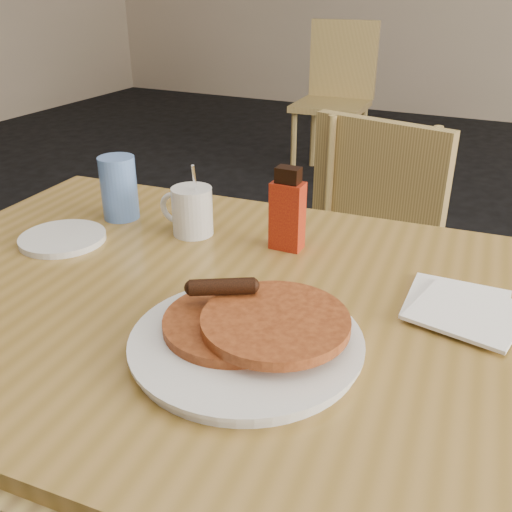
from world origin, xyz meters
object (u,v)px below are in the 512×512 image
Objects in this scene: chair_wall_extra at (337,86)px; pancake_plate at (249,335)px; blue_tumbler at (119,188)px; chair_main_far at (363,255)px; syrup_bottle at (287,212)px; main_table at (235,320)px; coffee_mug at (191,210)px.

pancake_plate is at bearing -76.66° from chair_wall_extra.
pancake_plate is at bearing -33.87° from blue_tumbler.
blue_tumbler is at bearing -113.62° from chair_main_far.
chair_wall_extra is at bearing 106.10° from syrup_bottle.
blue_tumbler reaches higher than pancake_plate.
main_table is 8.61× the size of syrup_bottle.
chair_wall_extra is 6.21× the size of syrup_bottle.
coffee_mug is (-0.19, 0.19, 0.09)m from main_table.
main_table is at bearing -78.48° from chair_main_far.
coffee_mug is at bearing -2.00° from blue_tumbler.
syrup_bottle is at bearing 15.79° from coffee_mug.
coffee_mug is 1.14× the size of blue_tumbler.
pancake_plate is 2.04× the size of syrup_bottle.
chair_wall_extra reaches higher than syrup_bottle.
chair_main_far is at bearing 53.31° from blue_tumbler.
main_table is at bearing -33.91° from coffee_mug.
main_table is 4.22× the size of pancake_plate.
syrup_bottle is 1.19× the size of blue_tumbler.
pancake_plate is at bearing -76.46° from syrup_bottle.
chair_wall_extra reaches higher than main_table.
syrup_bottle is (-0.02, -0.50, 0.31)m from chair_main_far.
main_table is 0.43m from blue_tumbler.
pancake_plate is at bearing -72.81° from chair_main_far.
main_table is 1.39× the size of chair_wall_extra.
chair_main_far is 0.90× the size of chair_wall_extra.
blue_tumbler is at bearing 146.13° from pancake_plate.
coffee_mug reaches higher than main_table.
coffee_mug is (-0.27, 0.29, 0.03)m from pancake_plate.
blue_tumbler is (-0.37, -0.01, -0.01)m from syrup_bottle.
coffee_mug is at bearing -174.72° from syrup_bottle.
syrup_bottle is (0.19, 0.02, 0.02)m from coffee_mug.
pancake_plate is at bearing -53.93° from main_table.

